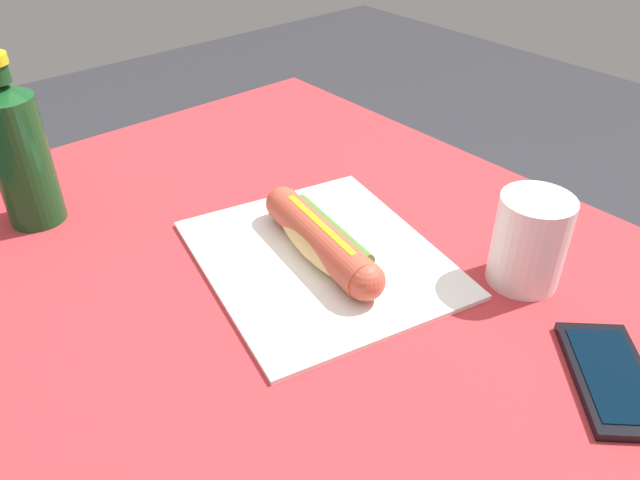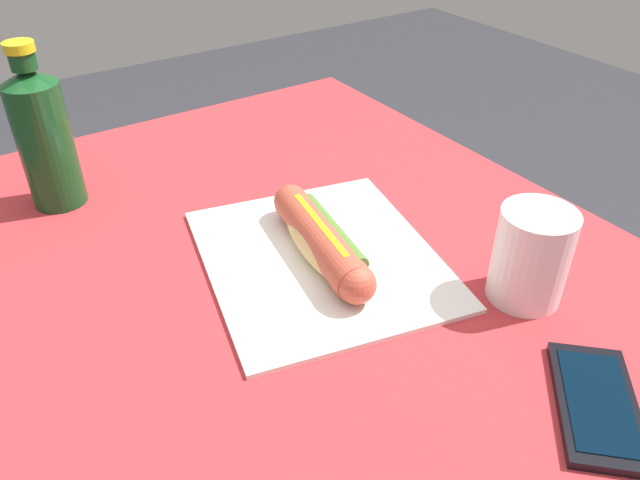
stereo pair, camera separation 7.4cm
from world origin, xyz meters
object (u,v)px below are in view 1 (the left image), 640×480
(cell_phone, at_px, (611,377))
(drinking_cup, at_px, (530,241))
(hot_dog, at_px, (321,240))
(soda_bottle, at_px, (19,152))

(cell_phone, bearing_deg, drinking_cup, 155.07)
(hot_dog, xyz_separation_m, soda_bottle, (-0.32, -0.23, 0.07))
(cell_phone, height_order, drinking_cup, drinking_cup)
(soda_bottle, height_order, drinking_cup, soda_bottle)
(soda_bottle, relative_size, drinking_cup, 2.03)
(hot_dog, height_order, cell_phone, hot_dog)
(soda_bottle, bearing_deg, drinking_cup, 37.41)
(soda_bottle, bearing_deg, cell_phone, 25.78)
(hot_dog, bearing_deg, soda_bottle, -144.31)
(hot_dog, relative_size, soda_bottle, 1.03)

